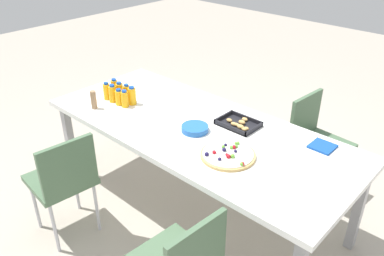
# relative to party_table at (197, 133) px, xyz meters

# --- Properties ---
(ground_plane) EXTENTS (12.00, 12.00, 0.00)m
(ground_plane) POSITION_rel_party_table_xyz_m (0.00, 0.00, -0.68)
(ground_plane) COLOR #B2A899
(party_table) EXTENTS (2.33, 0.99, 0.73)m
(party_table) POSITION_rel_party_table_xyz_m (0.00, 0.00, 0.00)
(party_table) COLOR white
(party_table) RESTS_ON ground_plane
(chair_near_left) EXTENTS (0.44, 0.44, 0.83)m
(chair_near_left) POSITION_rel_party_table_xyz_m (-0.46, -0.83, -0.18)
(chair_near_left) COLOR #4C6B4C
(chair_near_left) RESTS_ON ground_plane
(chair_far_right) EXTENTS (0.43, 0.43, 0.83)m
(chair_far_right) POSITION_rel_party_table_xyz_m (0.54, 0.82, -0.18)
(chair_far_right) COLOR #4C6B4C
(chair_far_right) RESTS_ON ground_plane
(juice_bottle_0) EXTENTS (0.05, 0.05, 0.14)m
(juice_bottle_0) POSITION_rel_party_table_xyz_m (-0.84, -0.15, 0.12)
(juice_bottle_0) COLOR #F9AF14
(juice_bottle_0) RESTS_ON party_table
(juice_bottle_1) EXTENTS (0.06, 0.06, 0.15)m
(juice_bottle_1) POSITION_rel_party_table_xyz_m (-0.77, -0.15, 0.12)
(juice_bottle_1) COLOR #F8AD14
(juice_bottle_1) RESTS_ON party_table
(juice_bottle_2) EXTENTS (0.06, 0.06, 0.13)m
(juice_bottle_2) POSITION_rel_party_table_xyz_m (-0.69, -0.15, 0.12)
(juice_bottle_2) COLOR #FAAF14
(juice_bottle_2) RESTS_ON party_table
(juice_bottle_3) EXTENTS (0.06, 0.06, 0.14)m
(juice_bottle_3) POSITION_rel_party_table_xyz_m (-0.62, -0.14, 0.12)
(juice_bottle_3) COLOR #FAAB14
(juice_bottle_3) RESTS_ON party_table
(juice_bottle_4) EXTENTS (0.06, 0.06, 0.15)m
(juice_bottle_4) POSITION_rel_party_table_xyz_m (-0.85, -0.07, 0.13)
(juice_bottle_4) COLOR #F8AE14
(juice_bottle_4) RESTS_ON party_table
(juice_bottle_5) EXTENTS (0.06, 0.06, 0.14)m
(juice_bottle_5) POSITION_rel_party_table_xyz_m (-0.77, -0.08, 0.12)
(juice_bottle_5) COLOR #FAAB14
(juice_bottle_5) RESTS_ON party_table
(juice_bottle_6) EXTENTS (0.05, 0.05, 0.15)m
(juice_bottle_6) POSITION_rel_party_table_xyz_m (-0.69, -0.07, 0.13)
(juice_bottle_6) COLOR #F9AC14
(juice_bottle_6) RESTS_ON party_table
(juice_bottle_7) EXTENTS (0.06, 0.06, 0.15)m
(juice_bottle_7) POSITION_rel_party_table_xyz_m (-0.62, -0.07, 0.13)
(juice_bottle_7) COLOR #F9AB14
(juice_bottle_7) RESTS_ON party_table
(fruit_pizza) EXTENTS (0.35, 0.35, 0.05)m
(fruit_pizza) POSITION_rel_party_table_xyz_m (0.41, -0.16, 0.07)
(fruit_pizza) COLOR tan
(fruit_pizza) RESTS_ON party_table
(snack_tray) EXTENTS (0.29, 0.21, 0.04)m
(snack_tray) POSITION_rel_party_table_xyz_m (0.22, 0.21, 0.07)
(snack_tray) COLOR black
(snack_tray) RESTS_ON party_table
(plate_stack) EXTENTS (0.19, 0.19, 0.04)m
(plate_stack) POSITION_rel_party_table_xyz_m (0.04, -0.06, 0.08)
(plate_stack) COLOR blue
(plate_stack) RESTS_ON party_table
(napkin_stack) EXTENTS (0.15, 0.15, 0.01)m
(napkin_stack) POSITION_rel_party_table_xyz_m (0.80, 0.34, 0.06)
(napkin_stack) COLOR #194CA5
(napkin_stack) RESTS_ON party_table
(cardboard_tube) EXTENTS (0.04, 0.04, 0.14)m
(cardboard_tube) POSITION_rel_party_table_xyz_m (-0.78, -0.32, 0.13)
(cardboard_tube) COLOR #9E7A56
(cardboard_tube) RESTS_ON party_table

